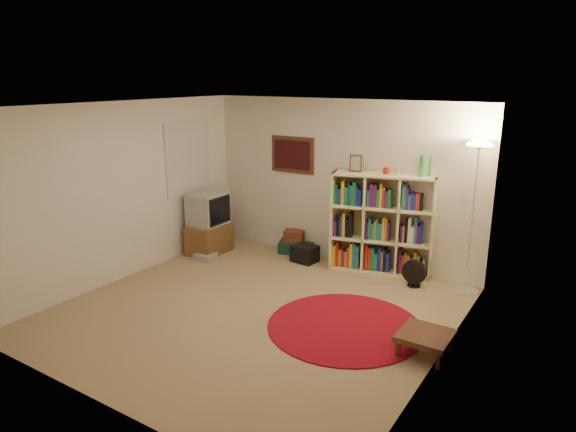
# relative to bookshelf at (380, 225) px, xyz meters

# --- Properties ---
(room) EXTENTS (4.54, 4.54, 2.54)m
(room) POSITION_rel_bookshelf_xyz_m (-0.81, -2.06, 0.55)
(room) COLOR #9E865D
(room) RESTS_ON ground
(bookshelf) EXTENTS (1.53, 0.77, 1.77)m
(bookshelf) POSITION_rel_bookshelf_xyz_m (0.00, 0.00, 0.00)
(bookshelf) COLOR #FAF2A7
(bookshelf) RESTS_ON ground
(floor_lamp) EXTENTS (0.41, 0.41, 2.06)m
(floor_lamp) POSITION_rel_bookshelf_xyz_m (1.31, -0.11, 1.00)
(floor_lamp) COLOR white
(floor_lamp) RESTS_ON ground
(floor_fan) EXTENTS (0.34, 0.18, 0.39)m
(floor_fan) POSITION_rel_bookshelf_xyz_m (0.65, -0.32, -0.52)
(floor_fan) COLOR black
(floor_fan) RESTS_ON ground
(tv_stand) EXTENTS (0.51, 0.70, 1.01)m
(tv_stand) POSITION_rel_bookshelf_xyz_m (-2.67, -0.75, -0.22)
(tv_stand) COLOR brown
(tv_stand) RESTS_ON ground
(dvd_box) EXTENTS (0.32, 0.27, 0.10)m
(dvd_box) POSITION_rel_bookshelf_xyz_m (-2.50, -1.05, -0.66)
(dvd_box) COLOR #A3A3A7
(dvd_box) RESTS_ON ground
(suitcase) EXTENTS (0.67, 0.55, 0.19)m
(suitcase) POSITION_rel_bookshelf_xyz_m (-1.46, 0.04, -0.62)
(suitcase) COLOR #13342D
(suitcase) RESTS_ON ground
(wicker_basket) EXTENTS (0.37, 0.32, 0.18)m
(wicker_basket) POSITION_rel_bookshelf_xyz_m (-1.51, 0.03, -0.44)
(wicker_basket) COLOR #5E2A17
(wicker_basket) RESTS_ON suitcase
(duffel_bag) EXTENTS (0.40, 0.35, 0.26)m
(duffel_bag) POSITION_rel_bookshelf_xyz_m (-1.13, -0.27, -0.58)
(duffel_bag) COLOR black
(duffel_bag) RESTS_ON ground
(paper_towel) EXTENTS (0.12, 0.12, 0.24)m
(paper_towel) POSITION_rel_bookshelf_xyz_m (-0.69, 0.05, -0.59)
(paper_towel) COLOR white
(paper_towel) RESTS_ON ground
(red_rug) EXTENTS (1.81, 1.81, 0.02)m
(red_rug) POSITION_rel_bookshelf_xyz_m (0.38, -1.89, -0.71)
(red_rug) COLOR maroon
(red_rug) RESTS_ON ground
(side_table) EXTENTS (0.53, 0.53, 0.24)m
(side_table) POSITION_rel_bookshelf_xyz_m (1.35, -1.98, -0.51)
(side_table) COLOR #422317
(side_table) RESTS_ON ground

